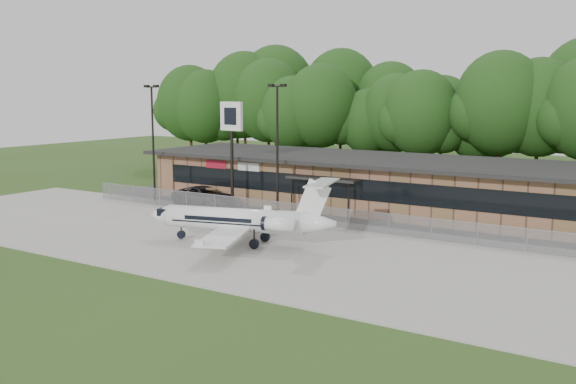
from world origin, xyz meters
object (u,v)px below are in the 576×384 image
Objects in this scene: terminal at (377,183)px; business_jet at (242,221)px; pole_sign at (232,128)px; suv at (205,197)px.

terminal is 3.17× the size of business_jet.
pole_sign is at bearing -143.34° from terminal.
business_jet is at bearing -41.42° from pole_sign.
terminal is 14.53m from suv.
suv is (-12.65, -7.02, -1.33)m from terminal.
pole_sign is at bearing -83.54° from suv.
terminal is at bearing -52.15° from suv.
suv is at bearing 124.43° from business_jet.
suv is 0.69× the size of pole_sign.
terminal is 16.63m from business_jet.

